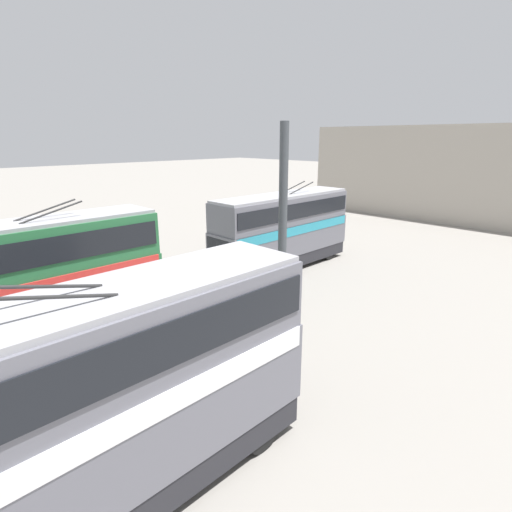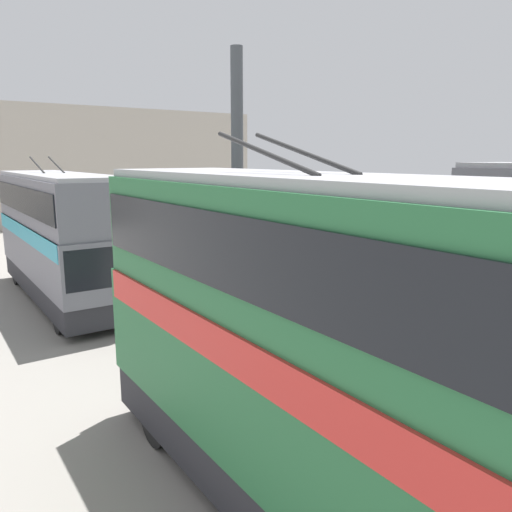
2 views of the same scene
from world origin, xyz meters
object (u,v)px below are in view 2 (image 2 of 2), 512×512
(bus_right_far, at_px, (60,229))
(person_aisle_midway, at_px, (395,339))
(bus_right_mid, at_px, (346,349))
(person_by_right_row, at_px, (443,450))

(bus_right_far, relative_size, person_aisle_midway, 6.05)
(bus_right_mid, height_order, bus_right_far, bus_right_mid)
(bus_right_mid, xyz_separation_m, person_aisle_midway, (3.40, -5.14, -2.01))
(person_by_right_row, xyz_separation_m, person_aisle_midway, (3.58, -3.11, 0.07))
(bus_right_mid, relative_size, person_by_right_row, 6.73)
(person_by_right_row, height_order, person_aisle_midway, person_aisle_midway)
(bus_right_mid, bearing_deg, person_by_right_row, -95.05)
(person_by_right_row, bearing_deg, bus_right_far, 78.79)
(bus_right_mid, distance_m, bus_right_far, 14.97)
(person_aisle_midway, bearing_deg, bus_right_mid, 125.60)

